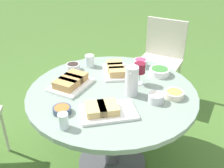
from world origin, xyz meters
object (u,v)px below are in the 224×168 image
at_px(wine_glass, 140,69).
at_px(handbag, 69,82).
at_px(water_pitcher, 132,81).
at_px(chair_near_left, 161,55).
at_px(dining_table, 112,104).

xyz_separation_m(wine_glass, handbag, (-0.90, -0.89, -0.70)).
distance_m(water_pitcher, wine_glass, 0.17).
xyz_separation_m(chair_near_left, wine_glass, (0.99, -0.16, 0.31)).
bearing_deg(wine_glass, water_pitcher, -13.61).
distance_m(dining_table, handbag, 1.35).
height_order(wine_glass, handbag, wine_glass).
xyz_separation_m(dining_table, handbag, (-1.05, -0.71, -0.46)).
distance_m(wine_glass, handbag, 1.45).
relative_size(chair_near_left, wine_glass, 5.25).
bearing_deg(wine_glass, chair_near_left, 170.99).
xyz_separation_m(chair_near_left, handbag, (0.09, -1.05, -0.40)).
bearing_deg(handbag, dining_table, 34.14).
bearing_deg(water_pitcher, chair_near_left, 170.32).
relative_size(water_pitcher, wine_glass, 1.28).
bearing_deg(dining_table, wine_glass, 129.27).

